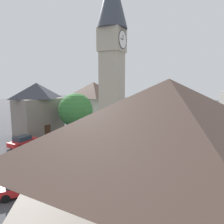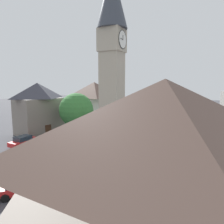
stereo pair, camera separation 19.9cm
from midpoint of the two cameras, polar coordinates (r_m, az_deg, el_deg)
ground_plane at (r=25.03m, az=0.23°, el=-12.99°), size 200.00×200.00×0.00m
clock_tower at (r=23.64m, az=0.25°, el=17.36°), size 3.46×3.46×21.86m
car_blue_kerb at (r=24.24m, az=27.91°, el=-12.78°), size 4.25×2.05×1.53m
car_silver_kerb at (r=31.89m, az=-23.76°, el=-7.57°), size 4.16×1.87×1.53m
car_red_corner at (r=29.62m, az=16.46°, el=-8.39°), size 4.28×3.89×1.53m
car_black_far at (r=29.90m, az=-14.49°, el=-8.16°), size 3.09×4.46×1.53m
car_green_alley at (r=18.91m, az=-23.97°, el=-18.52°), size 4.21×3.99×1.53m
pedestrian at (r=29.30m, az=-2.24°, el=-7.73°), size 0.54×0.32×1.69m
tree at (r=33.67m, az=-9.98°, el=0.53°), size 5.67×5.67×7.47m
building_shop_left at (r=8.82m, az=14.56°, el=-21.52°), size 11.91×12.65×9.22m
building_corner_back at (r=45.02m, az=-4.93°, el=2.72°), size 11.73×11.90×9.33m
building_hall_far at (r=37.55m, az=-20.13°, el=0.99°), size 8.58×7.81×9.14m
road_sign at (r=30.85m, az=-3.71°, el=-5.21°), size 0.60×0.07×2.80m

